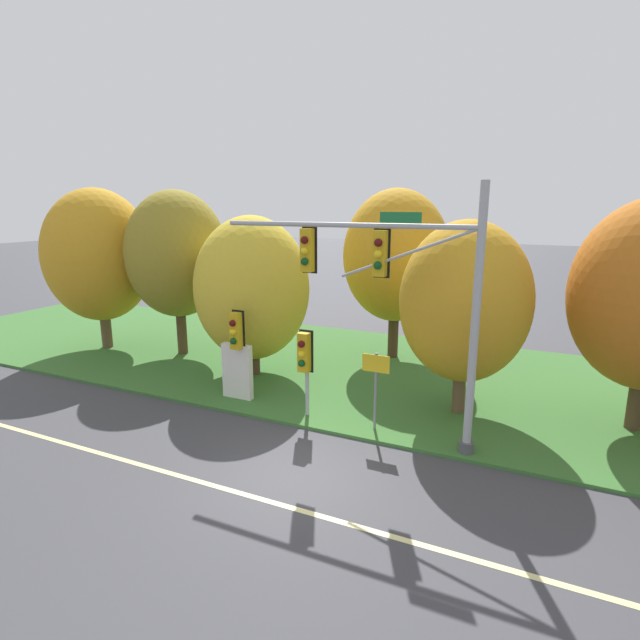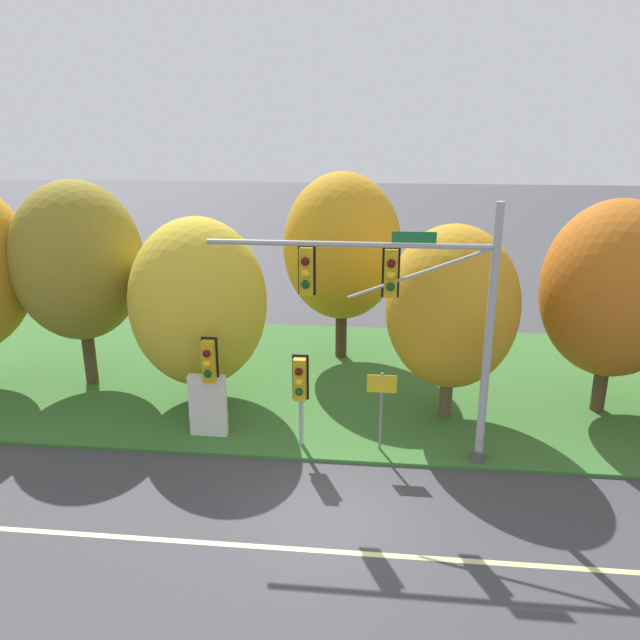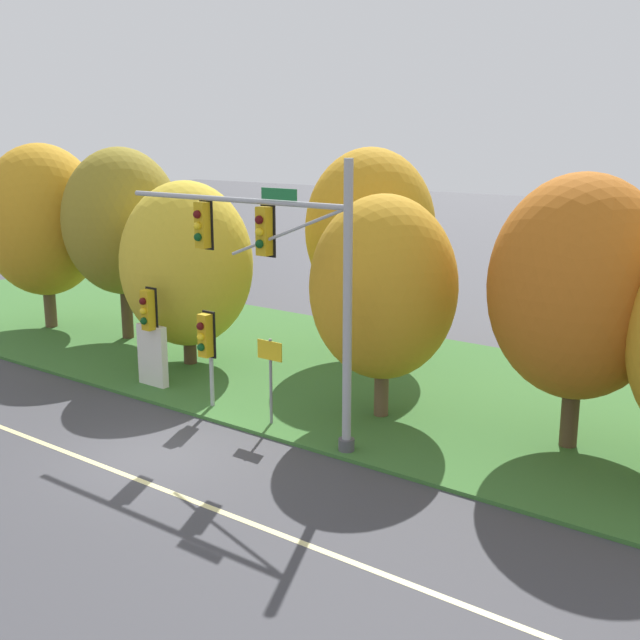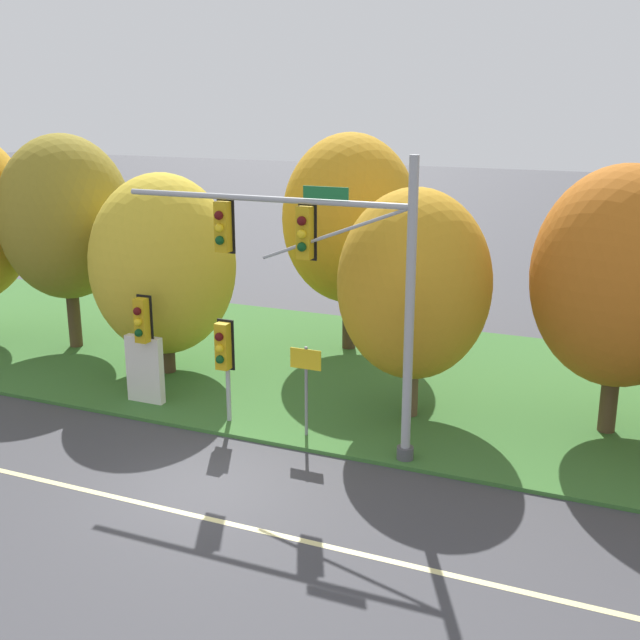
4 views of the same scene
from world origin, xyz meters
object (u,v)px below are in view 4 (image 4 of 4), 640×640
at_px(tree_left_of_mast, 66,218).
at_px(tree_right_far, 622,278).
at_px(pedestrian_signal_further_along, 224,351).
at_px(traffic_signal_mast, 326,267).
at_px(tree_behind_signpost, 163,265).
at_px(tree_mid_verge, 350,219).
at_px(pedestrian_signal_near_kerb, 143,327).
at_px(route_sign_post, 306,377).
at_px(tree_tall_centre, 414,285).
at_px(info_kiosk, 145,369).

relative_size(tree_left_of_mast, tree_right_far, 1.05).
distance_m(pedestrian_signal_further_along, tree_left_of_mast, 9.19).
bearing_deg(traffic_signal_mast, pedestrian_signal_further_along, 175.74).
relative_size(tree_behind_signpost, tree_mid_verge, 0.86).
bearing_deg(pedestrian_signal_near_kerb, pedestrian_signal_further_along, -5.26).
bearing_deg(pedestrian_signal_near_kerb, tree_left_of_mast, 146.56).
relative_size(route_sign_post, tree_left_of_mast, 0.33).
bearing_deg(tree_tall_centre, pedestrian_signal_near_kerb, -162.45).
relative_size(tree_behind_signpost, info_kiosk, 3.22).
relative_size(pedestrian_signal_near_kerb, tree_left_of_mast, 0.44).
xyz_separation_m(traffic_signal_mast, tree_right_far, (6.27, 3.60, -0.44)).
relative_size(pedestrian_signal_further_along, route_sign_post, 1.19).
bearing_deg(info_kiosk, tree_behind_signpost, 109.43).
bearing_deg(pedestrian_signal_further_along, traffic_signal_mast, -4.26).
bearing_deg(tree_right_far, tree_behind_signpost, -177.49).
height_order(pedestrian_signal_further_along, tree_right_far, tree_right_far).
bearing_deg(tree_mid_verge, tree_left_of_mast, -158.08).
distance_m(tree_right_far, info_kiosk, 12.73).
bearing_deg(tree_right_far, tree_left_of_mast, 178.62).
distance_m(pedestrian_signal_near_kerb, tree_mid_verge, 8.03).
bearing_deg(pedestrian_signal_near_kerb, traffic_signal_mast, -4.73).
height_order(traffic_signal_mast, pedestrian_signal_further_along, traffic_signal_mast).
relative_size(pedestrian_signal_further_along, tree_behind_signpost, 0.46).
distance_m(traffic_signal_mast, pedestrian_signal_further_along, 3.85).
height_order(tree_behind_signpost, info_kiosk, tree_behind_signpost).
relative_size(tree_left_of_mast, tree_tall_centre, 1.17).
relative_size(pedestrian_signal_further_along, tree_mid_verge, 0.39).
bearing_deg(route_sign_post, info_kiosk, 176.06).
relative_size(pedestrian_signal_near_kerb, tree_behind_signpost, 0.51).
bearing_deg(tree_tall_centre, traffic_signal_mast, -116.92).
bearing_deg(tree_right_far, pedestrian_signal_near_kerb, -165.13).
xyz_separation_m(tree_behind_signpost, info_kiosk, (0.83, -2.37, -2.44)).
distance_m(pedestrian_signal_further_along, tree_behind_signpost, 4.81).
bearing_deg(tree_mid_verge, pedestrian_signal_near_kerb, -114.84).
bearing_deg(pedestrian_signal_further_along, route_sign_post, 2.60).
distance_m(pedestrian_signal_near_kerb, route_sign_post, 4.93).
height_order(route_sign_post, tree_right_far, tree_right_far).
bearing_deg(tree_right_far, info_kiosk, -166.28).
relative_size(traffic_signal_mast, tree_mid_verge, 1.05).
xyz_separation_m(traffic_signal_mast, tree_mid_verge, (-2.30, 7.49, -0.08)).
bearing_deg(tree_behind_signpost, tree_right_far, 2.51).
xyz_separation_m(tree_left_of_mast, tree_behind_signpost, (4.37, -0.98, -1.01)).
xyz_separation_m(pedestrian_signal_near_kerb, tree_mid_verge, (3.25, 7.03, 2.12)).
xyz_separation_m(pedestrian_signal_near_kerb, tree_behind_signpost, (-1.01, 2.58, 1.13)).
bearing_deg(route_sign_post, tree_left_of_mast, 160.21).
height_order(tree_mid_verge, tree_right_far, tree_mid_verge).
xyz_separation_m(route_sign_post, tree_mid_verge, (-1.63, 7.17, 2.81)).
xyz_separation_m(traffic_signal_mast, route_sign_post, (-0.68, 0.32, -2.89)).
bearing_deg(tree_mid_verge, tree_behind_signpost, -133.75).
bearing_deg(info_kiosk, tree_mid_verge, 63.31).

